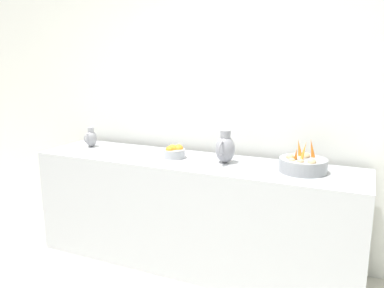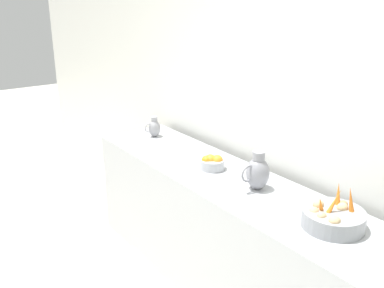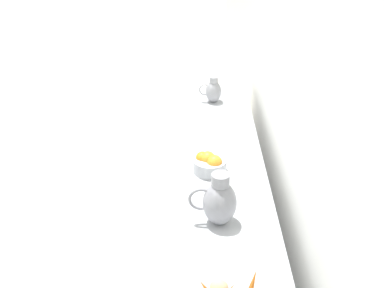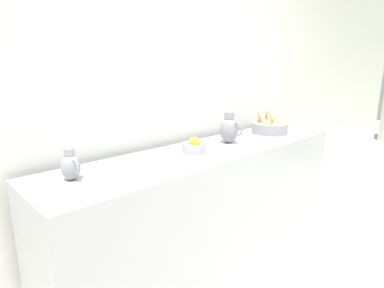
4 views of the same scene
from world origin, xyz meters
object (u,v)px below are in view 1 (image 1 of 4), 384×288
object	(u,v)px
orange_bowl	(174,152)
metal_pitcher_short	(91,138)
vegetable_colander	(303,164)
metal_pitcher_tall	(225,148)

from	to	relation	value
orange_bowl	metal_pitcher_short	bearing A→B (deg)	-93.65
vegetable_colander	metal_pitcher_short	xyz separation A→B (m)	(-0.04, -1.88, 0.03)
vegetable_colander	metal_pitcher_tall	size ratio (longest dim) A/B	1.32
vegetable_colander	metal_pitcher_tall	distance (m)	0.59
vegetable_colander	metal_pitcher_short	world-z (taller)	vegetable_colander
vegetable_colander	orange_bowl	world-z (taller)	vegetable_colander
vegetable_colander	metal_pitcher_tall	xyz separation A→B (m)	(-0.01, -0.59, 0.06)
orange_bowl	metal_pitcher_tall	world-z (taller)	metal_pitcher_tall
orange_bowl	metal_pitcher_tall	xyz separation A→B (m)	(-0.03, 0.42, 0.07)
metal_pitcher_tall	metal_pitcher_short	distance (m)	1.30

